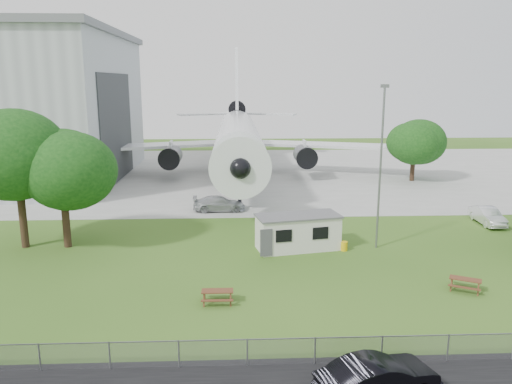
{
  "coord_description": "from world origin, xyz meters",
  "views": [
    {
      "loc": [
        -2.49,
        -29.39,
        12.32
      ],
      "look_at": [
        -0.85,
        8.0,
        4.0
      ],
      "focal_mm": 35.0,
      "sensor_mm": 36.0,
      "label": 1
    }
  ],
  "objects_px": {
    "site_cabin": "(298,232)",
    "car_centre_sedan": "(378,379)",
    "picnic_west": "(218,303)",
    "picnic_east": "(464,290)",
    "airliner": "(238,136)"
  },
  "relations": [
    {
      "from": "site_cabin",
      "to": "car_centre_sedan",
      "type": "distance_m",
      "value": 18.2
    },
    {
      "from": "picnic_west",
      "to": "car_centre_sedan",
      "type": "bearing_deg",
      "value": -53.52
    },
    {
      "from": "picnic_east",
      "to": "site_cabin",
      "type": "bearing_deg",
      "value": 166.43
    },
    {
      "from": "picnic_west",
      "to": "picnic_east",
      "type": "relative_size",
      "value": 1.0
    },
    {
      "from": "airliner",
      "to": "site_cabin",
      "type": "distance_m",
      "value": 30.23
    },
    {
      "from": "site_cabin",
      "to": "picnic_east",
      "type": "xyz_separation_m",
      "value": [
        9.08,
        -8.11,
        -1.31
      ]
    },
    {
      "from": "airliner",
      "to": "picnic_east",
      "type": "bearing_deg",
      "value": -70.6
    },
    {
      "from": "site_cabin",
      "to": "car_centre_sedan",
      "type": "xyz_separation_m",
      "value": [
        0.87,
        -18.17,
        -0.49
      ]
    },
    {
      "from": "airliner",
      "to": "picnic_west",
      "type": "height_order",
      "value": "airliner"
    },
    {
      "from": "airliner",
      "to": "site_cabin",
      "type": "height_order",
      "value": "airliner"
    },
    {
      "from": "site_cabin",
      "to": "picnic_west",
      "type": "bearing_deg",
      "value": -122.03
    },
    {
      "from": "airliner",
      "to": "car_centre_sedan",
      "type": "xyz_separation_m",
      "value": [
        5.09,
        -47.84,
        -4.44
      ]
    },
    {
      "from": "picnic_west",
      "to": "picnic_east",
      "type": "distance_m",
      "value": 14.87
    },
    {
      "from": "site_cabin",
      "to": "car_centre_sedan",
      "type": "relative_size",
      "value": 1.39
    },
    {
      "from": "airliner",
      "to": "car_centre_sedan",
      "type": "distance_m",
      "value": 48.32
    }
  ]
}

